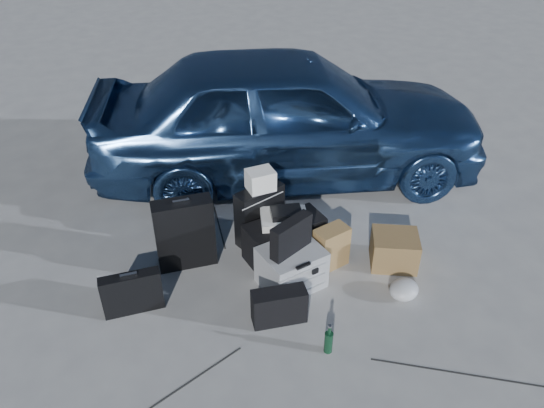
# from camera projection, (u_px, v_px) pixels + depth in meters

# --- Properties ---
(ground) EXTENTS (60.00, 60.00, 0.00)m
(ground) POSITION_uv_depth(u_px,v_px,m) (302.00, 306.00, 4.65)
(ground) COLOR #A0A09C
(ground) RESTS_ON ground
(car) EXTENTS (4.83, 3.08, 1.53)m
(car) POSITION_uv_depth(u_px,v_px,m) (288.00, 115.00, 6.12)
(car) COLOR #345A90
(car) RESTS_ON ground
(pelican_case) EXTENTS (0.59, 0.51, 0.39)m
(pelican_case) POSITION_uv_depth(u_px,v_px,m) (291.00, 267.00, 4.78)
(pelican_case) COLOR #9EA1A4
(pelican_case) RESTS_ON ground
(laptop_bag) EXTENTS (0.43, 0.26, 0.32)m
(laptop_bag) POSITION_uv_depth(u_px,v_px,m) (291.00, 236.00, 4.58)
(laptop_bag) COLOR black
(laptop_bag) RESTS_ON pelican_case
(briefcase) EXTENTS (0.52, 0.16, 0.39)m
(briefcase) POSITION_uv_depth(u_px,v_px,m) (132.00, 293.00, 4.50)
(briefcase) COLOR black
(briefcase) RESTS_ON ground
(suitcase_left) EXTENTS (0.57, 0.26, 0.71)m
(suitcase_left) POSITION_uv_depth(u_px,v_px,m) (185.00, 234.00, 4.93)
(suitcase_left) COLOR black
(suitcase_left) RESTS_ON ground
(suitcase_right) EXTENTS (0.53, 0.32, 0.60)m
(suitcase_right) POSITION_uv_depth(u_px,v_px,m) (260.00, 215.00, 5.27)
(suitcase_right) COLOR black
(suitcase_right) RESTS_ON ground
(white_carton) EXTENTS (0.26, 0.20, 0.20)m
(white_carton) POSITION_uv_depth(u_px,v_px,m) (261.00, 180.00, 5.05)
(white_carton) COLOR white
(white_carton) RESTS_ON suitcase_right
(duffel_bag) EXTENTS (0.80, 0.41, 0.39)m
(duffel_bag) POSITION_uv_depth(u_px,v_px,m) (284.00, 238.00, 5.14)
(duffel_bag) COLOR black
(duffel_bag) RESTS_ON ground
(flat_box_white) EXTENTS (0.52, 0.45, 0.08)m
(flat_box_white) POSITION_uv_depth(u_px,v_px,m) (284.00, 219.00, 5.01)
(flat_box_white) COLOR white
(flat_box_white) RESTS_ON duffel_bag
(flat_box_black) EXTENTS (0.33, 0.27, 0.06)m
(flat_box_black) POSITION_uv_depth(u_px,v_px,m) (286.00, 213.00, 4.97)
(flat_box_black) COLOR black
(flat_box_black) RESTS_ON flat_box_white
(kraft_bag) EXTENTS (0.35, 0.25, 0.42)m
(kraft_bag) POSITION_uv_depth(u_px,v_px,m) (331.00, 247.00, 4.99)
(kraft_bag) COLOR #A07745
(kraft_bag) RESTS_ON ground
(cardboard_box) EXTENTS (0.56, 0.53, 0.32)m
(cardboard_box) POSITION_uv_depth(u_px,v_px,m) (394.00, 250.00, 5.04)
(cardboard_box) COLOR olive
(cardboard_box) RESTS_ON ground
(plastic_bag) EXTENTS (0.36, 0.33, 0.16)m
(plastic_bag) POSITION_uv_depth(u_px,v_px,m) (404.00, 290.00, 4.71)
(plastic_bag) COLOR #BABDC0
(plastic_bag) RESTS_ON ground
(messenger_bag) EXTENTS (0.48, 0.25, 0.32)m
(messenger_bag) POSITION_uv_depth(u_px,v_px,m) (279.00, 306.00, 4.43)
(messenger_bag) COLOR black
(messenger_bag) RESTS_ON ground
(green_bottle) EXTENTS (0.09, 0.09, 0.27)m
(green_bottle) POSITION_uv_depth(u_px,v_px,m) (329.00, 339.00, 4.16)
(green_bottle) COLOR black
(green_bottle) RESTS_ON ground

